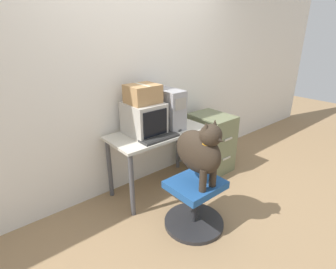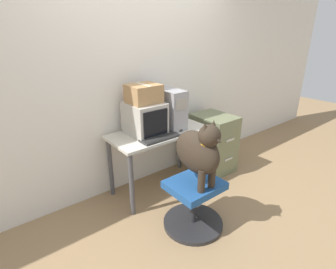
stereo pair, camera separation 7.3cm
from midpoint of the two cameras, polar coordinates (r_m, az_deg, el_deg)
ground_plane at (r=3.13m, az=2.03°, el=-13.53°), size 12.00×12.00×0.00m
wall_back at (r=3.09m, az=-5.32°, el=12.28°), size 8.00×0.05×2.60m
desk at (r=3.01m, az=-1.26°, el=-1.34°), size 1.14×0.56×0.74m
crt_monitor at (r=2.85m, az=-4.35°, el=3.51°), size 0.36×0.42×0.35m
pc_tower at (r=3.03m, az=0.87°, el=5.69°), size 0.21×0.45×0.45m
keyboard at (r=2.76m, az=-1.00°, el=-0.69°), size 0.44×0.16×0.03m
computer_mouse at (r=2.95m, az=3.42°, el=0.92°), size 0.07×0.04×0.04m
office_chair at (r=2.63m, az=6.44°, el=-14.86°), size 0.59×0.59×0.49m
dog at (r=2.31m, az=7.67°, el=-3.52°), size 0.24×0.52×0.64m
filing_cabinet at (r=3.60m, az=10.35°, el=-1.80°), size 0.43×0.56×0.77m
cardboard_box at (r=2.78m, az=-4.56°, el=8.86°), size 0.32×0.29×0.19m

